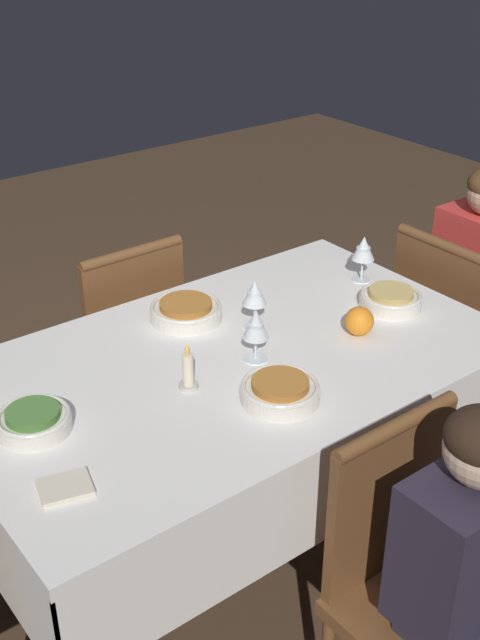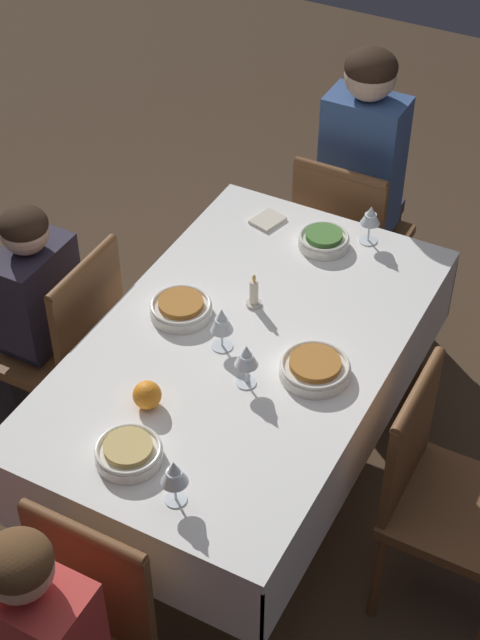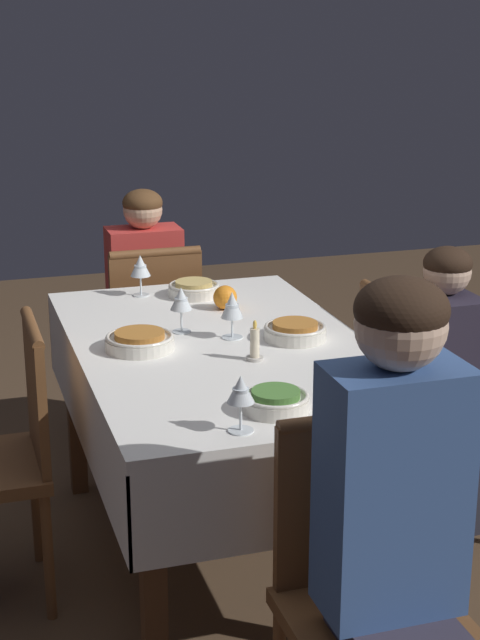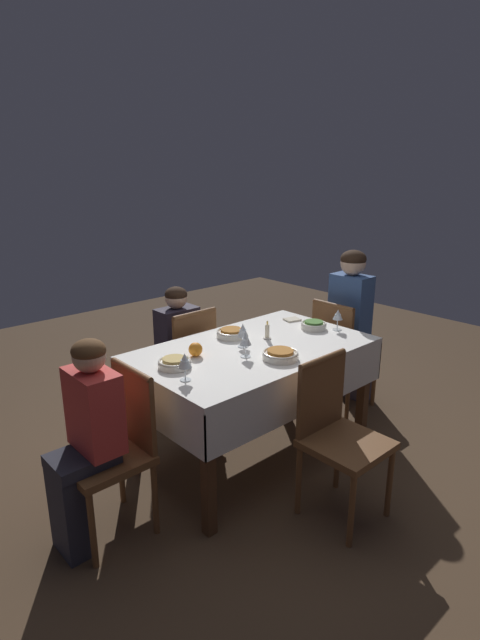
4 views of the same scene
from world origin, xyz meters
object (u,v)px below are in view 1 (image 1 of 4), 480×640
chair_south (121,340)px  candle_centerpiece (188,373)px  wine_glass_west (363,249)px  dining_table (231,388)px  wine_glass_south (255,294)px  orange_fruit (359,321)px  bowl_north (280,390)px  chair_west (452,334)px  bowl_east (34,420)px  napkin_red_folded (65,487)px  bowl_west (391,298)px  chair_north (420,583)px  bowl_south (186,310)px  wine_glass_north (256,326)px

chair_south → candle_centerpiece: size_ratio=7.19×
wine_glass_west → dining_table: bearing=11.4°
chair_south → wine_glass_south: size_ratio=5.92×
orange_fruit → bowl_north: bearing=16.6°
chair_west → bowl_east: 1.58m
dining_table → wine_glass_south: (-0.15, -0.09, 0.21)m
chair_south → napkin_red_folded: 1.14m
bowl_east → candle_centerpiece: bearing=169.7°
chair_west → orange_fruit: size_ratio=10.63×
dining_table → bowl_west: 0.58m
orange_fruit → wine_glass_south: bearing=-44.7°
chair_north → bowl_south: 0.99m
bowl_west → wine_glass_west: size_ratio=1.24×
napkin_red_folded → bowl_east: bearing=-99.5°
dining_table → bowl_south: (-0.03, -0.25, 0.13)m
bowl_north → napkin_red_folded: (0.58, -0.02, -0.02)m
bowl_west → wine_glass_north: bearing=-1.1°
bowl_south → orange_fruit: size_ratio=2.55×
bowl_west → chair_north: bearing=49.7°
dining_table → wine_glass_south: wine_glass_south is taller
chair_north → bowl_east: (0.58, -0.71, 0.31)m
bowl_east → napkin_red_folded: 0.24m
chair_west → chair_south: same height
chair_north → orange_fruit: bearing=59.2°
napkin_red_folded → bowl_south: bearing=-143.1°
chair_north → bowl_north: size_ratio=4.48×
wine_glass_west → wine_glass_south: wine_glass_west is taller
bowl_east → orange_fruit: (-0.93, 0.14, 0.01)m
bowl_west → napkin_red_folded: bowl_west is taller
bowl_south → wine_glass_west: bearing=167.8°
dining_table → orange_fruit: 0.41m
chair_south → bowl_north: bearing=86.3°
wine_glass_north → dining_table: bearing=-45.9°
dining_table → orange_fruit: (-0.36, 0.12, 0.14)m
bowl_south → orange_fruit: 0.50m
bowl_east → bowl_south: bearing=-158.2°
bowl_north → chair_west: bearing=-166.2°
bowl_west → candle_centerpiece: candle_centerpiece is taller
chair_west → bowl_east: size_ratio=5.05×
chair_west → wine_glass_south: wine_glass_south is taller
bowl_east → wine_glass_west: bearing=-174.9°
bowl_south → chair_west: bearing=166.0°
wine_glass_west → orange_fruit: size_ratio=1.81×
wine_glass_south → chair_south: bearing=-79.0°
wine_glass_south → napkin_red_folded: 0.82m
wine_glass_north → chair_north: bearing=87.9°
wine_glass_west → candle_centerpiece: 0.81m
chair_west → napkin_red_folded: (1.59, 0.23, 0.29)m
dining_table → wine_glass_north: size_ratio=9.88×
wine_glass_west → wine_glass_south: size_ratio=1.01×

